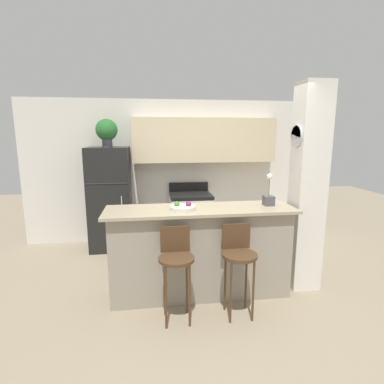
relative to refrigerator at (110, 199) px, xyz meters
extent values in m
plane|color=gray|center=(1.26, -1.74, -0.87)|extent=(14.00, 14.00, 0.00)
cube|color=white|center=(1.26, 0.37, 0.41)|extent=(5.60, 0.06, 2.55)
cube|color=beige|center=(1.65, 0.18, 0.97)|extent=(2.52, 0.32, 0.77)
cube|color=silver|center=(1.38, 0.20, 0.73)|extent=(0.70, 0.28, 0.12)
cube|color=white|center=(2.61, -1.72, 0.41)|extent=(0.36, 0.32, 2.55)
cylinder|color=silver|center=(2.41, -1.72, 1.06)|extent=(0.02, 0.27, 0.27)
cylinder|color=white|center=(2.41, -1.72, 1.06)|extent=(0.01, 0.24, 0.24)
cube|color=gray|center=(1.26, -1.74, -0.34)|extent=(2.11, 0.50, 1.05)
cube|color=tan|center=(1.26, -1.74, 0.20)|extent=(2.23, 0.62, 0.04)
cube|color=black|center=(0.00, 0.00, -0.28)|extent=(0.69, 0.63, 1.18)
cube|color=black|center=(0.00, 0.00, 0.59)|extent=(0.69, 0.63, 0.56)
cube|color=#333333|center=(0.00, -0.32, 0.31)|extent=(0.65, 0.01, 0.01)
cylinder|color=#B2B2B7|center=(0.22, -0.33, -0.22)|extent=(0.02, 0.02, 0.65)
cube|color=white|center=(1.38, 0.01, -0.44)|extent=(0.72, 0.63, 0.85)
cube|color=black|center=(1.38, 0.01, 0.01)|extent=(0.72, 0.63, 0.06)
cube|color=black|center=(1.38, 0.30, 0.12)|extent=(0.72, 0.04, 0.16)
cube|color=black|center=(1.38, -0.31, -0.40)|extent=(0.43, 0.01, 0.27)
cylinder|color=#4C331E|center=(0.93, -2.25, -0.18)|extent=(0.37, 0.37, 0.03)
cube|color=#4C331E|center=(0.93, -2.10, -0.02)|extent=(0.31, 0.02, 0.28)
cylinder|color=#4C331E|center=(0.81, -2.37, -0.53)|extent=(0.02, 0.02, 0.67)
cylinder|color=#4C331E|center=(1.05, -2.37, -0.53)|extent=(0.02, 0.02, 0.67)
cylinder|color=#4C331E|center=(0.81, -2.13, -0.53)|extent=(0.02, 0.02, 0.67)
cylinder|color=#4C331E|center=(1.05, -2.13, -0.53)|extent=(0.02, 0.02, 0.67)
cylinder|color=#4C331E|center=(1.60, -2.25, -0.18)|extent=(0.37, 0.37, 0.03)
cube|color=#4C331E|center=(1.60, -2.10, -0.02)|extent=(0.31, 0.02, 0.28)
cylinder|color=#4C331E|center=(1.48, -2.37, -0.53)|extent=(0.02, 0.02, 0.67)
cylinder|color=#4C331E|center=(1.72, -2.37, -0.53)|extent=(0.02, 0.02, 0.67)
cylinder|color=#4C331E|center=(1.48, -2.13, -0.53)|extent=(0.02, 0.02, 0.67)
cylinder|color=#4C331E|center=(1.72, -2.13, -0.53)|extent=(0.02, 0.02, 0.67)
cylinder|color=#4C4C51|center=(0.00, 0.00, 0.94)|extent=(0.16, 0.16, 0.15)
sphere|color=#286B2D|center=(0.00, 0.00, 1.15)|extent=(0.35, 0.35, 0.35)
cube|color=#4C4C51|center=(2.11, -1.72, 0.28)|extent=(0.12, 0.12, 0.12)
cylinder|color=#386633|center=(2.11, -1.72, 0.45)|extent=(0.01, 0.01, 0.22)
sphere|color=white|center=(2.11, -1.72, 0.58)|extent=(0.07, 0.07, 0.07)
cylinder|color=silver|center=(1.04, -1.81, 0.25)|extent=(0.29, 0.29, 0.05)
sphere|color=#7A2D56|center=(1.11, -1.81, 0.29)|extent=(0.07, 0.07, 0.07)
sphere|color=#4C7F2D|center=(0.98, -1.79, 0.29)|extent=(0.06, 0.06, 0.06)
cylinder|color=#59595B|center=(0.56, -0.21, -0.68)|extent=(0.28, 0.28, 0.38)
camera|label=1|loc=(0.69, -5.11, 1.07)|focal=28.00mm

